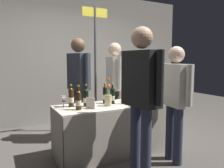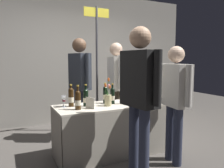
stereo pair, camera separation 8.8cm
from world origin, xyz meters
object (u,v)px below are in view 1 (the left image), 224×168
tasting_table (112,120)px  vendor_presenter (115,80)px  display_bottle_0 (126,96)px  flower_vase (108,98)px  featured_wine_bottle (71,97)px  wine_glass_near_taster (63,99)px  wine_glass_mid (64,100)px  taster_foreground_right (141,89)px  wine_glass_near_vendor (128,95)px  booth_signpost (95,57)px

tasting_table → vendor_presenter: bearing=59.2°
display_bottle_0 → flower_vase: (-0.30, -0.01, -0.02)m
featured_wine_bottle → flower_vase: (0.48, -0.19, -0.03)m
flower_vase → wine_glass_near_taster: bearing=156.1°
wine_glass_mid → taster_foreground_right: (0.63, -0.90, 0.22)m
featured_wine_bottle → wine_glass_mid: size_ratio=2.12×
flower_vase → taster_foreground_right: taster_foreground_right is taller
display_bottle_0 → wine_glass_mid: display_bottle_0 is taller
display_bottle_0 → taster_foreground_right: taster_foreground_right is taller
featured_wine_bottle → flower_vase: 0.52m
vendor_presenter → taster_foreground_right: taster_foreground_right is taller
display_bottle_0 → wine_glass_near_vendor: (0.13, 0.16, -0.02)m
featured_wine_bottle → wine_glass_near_taster: 0.11m
wine_glass_mid → wine_glass_near_taster: (0.02, 0.09, 0.00)m
wine_glass_near_vendor → flower_vase: size_ratio=0.37×
wine_glass_mid → taster_foreground_right: bearing=-54.9°
wine_glass_mid → vendor_presenter: size_ratio=0.09×
wine_glass_mid → vendor_presenter: 1.28m
featured_wine_bottle → wine_glass_near_taster: size_ratio=2.05×
wine_glass_mid → wine_glass_near_taster: 0.09m
taster_foreground_right → booth_signpost: 1.95m
vendor_presenter → booth_signpost: bearing=-139.2°
wine_glass_near_vendor → wine_glass_near_taster: 1.00m
vendor_presenter → booth_signpost: 0.59m
tasting_table → wine_glass_mid: (-0.68, 0.10, 0.34)m
wine_glass_near_vendor → flower_vase: 0.46m
wine_glass_mid → featured_wine_bottle: bearing=13.5°
wine_glass_near_taster → vendor_presenter: size_ratio=0.09×
tasting_table → booth_signpost: bearing=79.3°
tasting_table → featured_wine_bottle: bearing=168.0°
wine_glass_mid → flower_vase: 0.61m
display_bottle_0 → vendor_presenter: 0.82m
taster_foreground_right → display_bottle_0: bearing=-25.2°
display_bottle_0 → wine_glass_near_vendor: 0.21m
wine_glass_near_taster → booth_signpost: 1.39m
wine_glass_near_taster → taster_foreground_right: size_ratio=0.09×
wine_glass_near_taster → booth_signpost: bearing=46.1°
wine_glass_mid → booth_signpost: 1.46m
display_bottle_0 → wine_glass_mid: size_ratio=2.09×
wine_glass_mid → tasting_table: bearing=-8.0°
featured_wine_bottle → booth_signpost: booth_signpost is taller
taster_foreground_right → vendor_presenter: bearing=-23.8°
wine_glass_near_taster → display_bottle_0: bearing=-15.6°
featured_wine_bottle → vendor_presenter: (1.00, 0.60, 0.15)m
wine_glass_near_vendor → vendor_presenter: vendor_presenter is taller
wine_glass_near_taster → featured_wine_bottle: bearing=-34.3°
wine_glass_near_vendor → flower_vase: (-0.43, -0.17, 0.00)m
featured_wine_bottle → taster_foreground_right: bearing=-60.5°
taster_foreground_right → wine_glass_mid: bearing=28.7°
wine_glass_mid → vendor_presenter: vendor_presenter is taller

